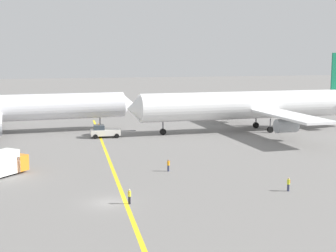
% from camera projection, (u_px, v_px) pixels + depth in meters
% --- Properties ---
extents(ground_plane, '(600.00, 600.00, 0.00)m').
position_uv_depth(ground_plane, '(109.00, 203.00, 54.07)').
color(ground_plane, slate).
extents(taxiway_stripe, '(7.31, 119.83, 0.01)m').
position_uv_depth(taxiway_stripe, '(117.00, 179.00, 64.24)').
color(taxiway_stripe, yellow).
rests_on(taxiway_stripe, ground).
extents(airliner_being_pushed, '(53.40, 48.10, 16.73)m').
position_uv_depth(airliner_being_pushed, '(251.00, 105.00, 104.43)').
color(airliner_being_pushed, white).
rests_on(airliner_being_pushed, ground).
extents(pushback_tug, '(9.05, 3.38, 2.81)m').
position_uv_depth(pushback_tug, '(104.00, 131.00, 96.77)').
color(pushback_tug, white).
rests_on(pushback_tug, ground).
extents(gse_catering_truck_tall, '(5.78, 5.87, 3.50)m').
position_uv_depth(gse_catering_truck_tall, '(6.00, 163.00, 66.09)').
color(gse_catering_truck_tall, orange).
rests_on(gse_catering_truck_tall, ground).
extents(ground_crew_ramp_agent_by_cones, '(0.36, 0.50, 1.66)m').
position_uv_depth(ground_crew_ramp_agent_by_cones, '(288.00, 184.00, 58.56)').
color(ground_crew_ramp_agent_by_cones, '#2D3351').
rests_on(ground_crew_ramp_agent_by_cones, ground).
extents(ground_crew_marshaller_foreground, '(0.36, 0.49, 1.69)m').
position_uv_depth(ground_crew_marshaller_foreground, '(129.00, 196.00, 53.50)').
color(ground_crew_marshaller_foreground, black).
rests_on(ground_crew_marshaller_foreground, ground).
extents(ground_crew_wing_walker_right, '(0.45, 0.38, 1.67)m').
position_uv_depth(ground_crew_wing_walker_right, '(168.00, 165.00, 68.58)').
color(ground_crew_wing_walker_right, '#2D3351').
rests_on(ground_crew_wing_walker_right, ground).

